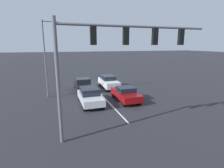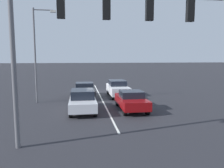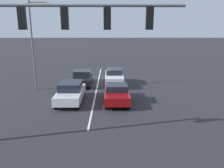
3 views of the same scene
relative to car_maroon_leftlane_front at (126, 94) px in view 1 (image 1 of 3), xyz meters
name	(u,v)px [view 1 (image 1 of 3)]	position (x,y,z in m)	size (l,w,h in m)	color
ground_plane	(92,84)	(1.72, -8.15, -0.71)	(240.00, 240.00, 0.00)	#28282D
lane_stripe_left_divider	(97,91)	(1.72, -4.69, -0.71)	(0.12, 18.93, 0.01)	silver
car_maroon_leftlane_front	(126,94)	(0.00, 0.00, 0.00)	(1.79, 4.01, 1.40)	maroon
car_silver_midlane_front	(90,96)	(3.47, -0.16, 0.06)	(1.80, 4.18, 1.51)	silver
car_black_midlane_second	(83,84)	(3.25, -5.50, -0.01)	(1.84, 4.27, 1.39)	black
car_white_leftlane_second	(109,82)	(0.07, -5.42, 0.11)	(1.71, 4.21, 1.57)	silver
traffic_signal_gantry	(114,49)	(3.16, 5.76, 4.41)	(9.10, 0.37, 6.74)	slate
street_lamp_right_shoulder	(47,54)	(7.05, -3.66, 3.74)	(1.84, 0.24, 7.72)	slate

